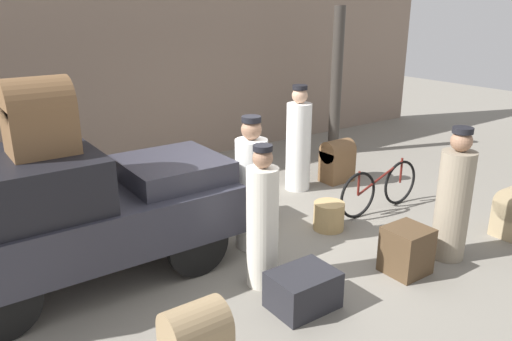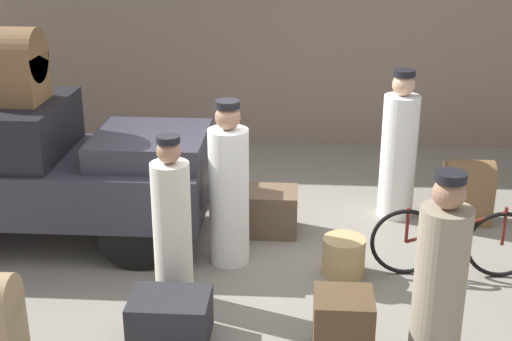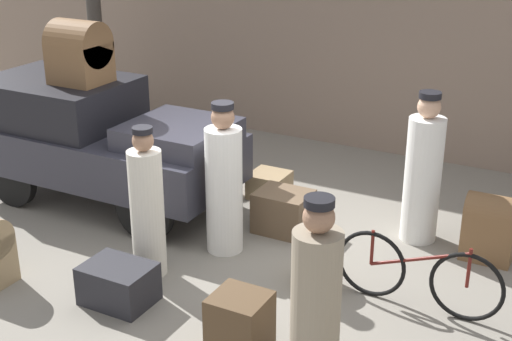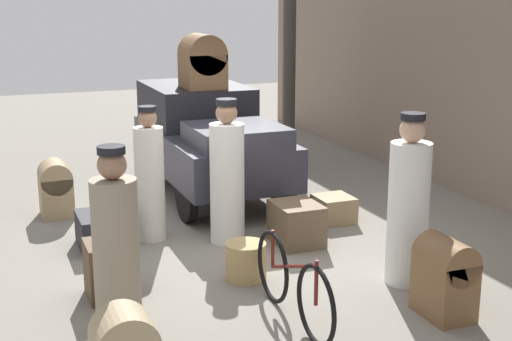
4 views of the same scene
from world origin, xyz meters
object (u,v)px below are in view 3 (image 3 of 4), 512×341
Objects in this scene: truck at (98,137)px; porter_lifting_near_truck at (224,185)px; trunk_large_brown at (119,284)px; suitcase_small_leather at (283,211)px; suitcase_tan_flat at (269,185)px; porter_with_bicycle at (316,302)px; conductor_in_dark_uniform at (147,209)px; wicker_basket at (312,265)px; porter_standing_middle at (423,174)px; trunk_umber_medium at (240,324)px; bicycle at (418,274)px; trunk_on_truck_roof at (79,52)px; trunk_wicker_pale at (490,226)px.

porter_lifting_near_truck is (2.19, -0.45, -0.09)m from truck.
truck is at bearing 132.88° from trunk_large_brown.
suitcase_tan_flat is at bearing 126.56° from suitcase_small_leather.
porter_with_bicycle reaches higher than suitcase_small_leather.
suitcase_small_leather is at bearing 121.23° from porter_with_bicycle.
conductor_in_dark_uniform is 0.86m from trunk_large_brown.
porter_standing_middle is at bearing 65.55° from wicker_basket.
suitcase_tan_flat is at bearing 122.64° from porter_with_bicycle.
wicker_basket is 0.25× the size of porter_lifting_near_truck.
porter_standing_middle is 3.15m from trunk_umber_medium.
bicycle is at bearing 51.14° from trunk_umber_medium.
trunk_on_truck_roof is at bearing -151.75° from suitcase_tan_flat.
wicker_basket is 1.75m from porter_with_bicycle.
truck is 1.12m from trunk_on_truck_roof.
porter_with_bicycle is at bearing -58.77° from suitcase_small_leather.
porter_standing_middle is at bearing 34.89° from porter_lifting_near_truck.
trunk_wicker_pale is at bearing 42.87° from wicker_basket.
suitcase_small_leather is at bearing 6.88° from truck.
porter_with_bicycle reaches higher than bicycle.
porter_with_bicycle reaches higher than truck.
truck is 4.45× the size of trunk_wicker_pale.
wicker_basket is 0.57× the size of trunk_wicker_pale.
trunk_wicker_pale is at bearing 23.84° from porter_lifting_near_truck.
bicycle is (4.53, -0.62, -0.53)m from truck.
porter_standing_middle is 1.06× the size of porter_with_bicycle.
porter_with_bicycle is 2.35m from trunk_large_brown.
trunk_umber_medium reaches higher than trunk_large_brown.
suitcase_small_leather reaches higher than wicker_basket.
truck reaches higher than trunk_umber_medium.
trunk_large_brown is (-0.14, -3.12, 0.03)m from suitcase_tan_flat.
truck is 1.95× the size of porter_lifting_near_truck.
wicker_basket is 0.88× the size of suitcase_tan_flat.
porter_with_bicycle is (-0.44, -1.55, 0.41)m from bicycle.
porter_standing_middle is 1.02× the size of porter_lifting_near_truck.
suitcase_small_leather is (-0.82, 0.98, 0.05)m from wicker_basket.
suitcase_tan_flat is (-0.24, 1.61, -0.64)m from porter_lifting_near_truck.
trunk_wicker_pale is 4.16m from trunk_large_brown.
bicycle is 2.16m from suitcase_small_leather.
wicker_basket is 0.68× the size of suitcase_small_leather.
wicker_basket is 1.28m from suitcase_small_leather.
bicycle is 0.95× the size of porter_lifting_near_truck.
bicycle is 2.93× the size of trunk_umber_medium.
trunk_wicker_pale reaches higher than wicker_basket.
porter_with_bicycle reaches higher than suitcase_tan_flat.
porter_with_bicycle is at bearing -90.51° from porter_standing_middle.
trunk_wicker_pale is 5.46m from trunk_on_truck_roof.
trunk_on_truck_roof is (-4.73, 0.62, 1.64)m from bicycle.
porter_lifting_near_truck reaches higher than wicker_basket.
trunk_on_truck_roof reaches higher than porter_lifting_near_truck.
trunk_wicker_pale is at bearing 32.95° from conductor_in_dark_uniform.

